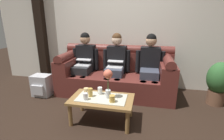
# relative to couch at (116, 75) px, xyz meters

# --- Properties ---
(ground_plane) EXTENTS (14.00, 14.00, 0.00)m
(ground_plane) POSITION_rel_couch_xyz_m (0.00, -1.17, -0.37)
(ground_plane) COLOR black
(back_wall_patterned) EXTENTS (6.00, 0.12, 2.90)m
(back_wall_patterned) POSITION_rel_couch_xyz_m (0.00, 0.53, 1.08)
(back_wall_patterned) COLOR silver
(back_wall_patterned) RESTS_ON ground_plane
(timber_pillar) EXTENTS (0.20, 0.20, 2.90)m
(timber_pillar) POSITION_rel_couch_xyz_m (-1.89, 0.41, 1.08)
(timber_pillar) COLOR black
(timber_pillar) RESTS_ON ground_plane
(couch) EXTENTS (2.28, 0.88, 0.96)m
(couch) POSITION_rel_couch_xyz_m (0.00, 0.00, 0.00)
(couch) COLOR maroon
(couch) RESTS_ON ground_plane
(person_left) EXTENTS (0.56, 0.67, 1.22)m
(person_left) POSITION_rel_couch_xyz_m (-0.67, -0.00, 0.29)
(person_left) COLOR #232326
(person_left) RESTS_ON ground_plane
(person_middle) EXTENTS (0.56, 0.67, 1.22)m
(person_middle) POSITION_rel_couch_xyz_m (0.00, -0.00, 0.29)
(person_middle) COLOR #383D4C
(person_middle) RESTS_ON ground_plane
(person_right) EXTENTS (0.56, 0.67, 1.22)m
(person_right) POSITION_rel_couch_xyz_m (0.67, -0.00, 0.29)
(person_right) COLOR #383D4C
(person_right) RESTS_ON ground_plane
(coffee_table) EXTENTS (0.92, 0.53, 0.39)m
(coffee_table) POSITION_rel_couch_xyz_m (0.00, -1.08, -0.04)
(coffee_table) COLOR olive
(coffee_table) RESTS_ON ground_plane
(flower_vase) EXTENTS (0.13, 0.13, 0.43)m
(flower_vase) POSITION_rel_couch_xyz_m (0.09, -1.07, 0.30)
(flower_vase) COLOR silver
(flower_vase) RESTS_ON coffee_table
(cup_near_left) EXTENTS (0.07, 0.07, 0.10)m
(cup_near_left) POSITION_rel_couch_xyz_m (-0.20, -1.19, 0.06)
(cup_near_left) COLOR silver
(cup_near_left) RESTS_ON coffee_table
(cup_near_right) EXTENTS (0.08, 0.08, 0.09)m
(cup_near_right) POSITION_rel_couch_xyz_m (-0.27, -0.99, 0.06)
(cup_near_right) COLOR #DBB77A
(cup_near_right) RESTS_ON coffee_table
(cup_far_center) EXTENTS (0.08, 0.08, 0.10)m
(cup_far_center) POSITION_rel_couch_xyz_m (0.18, -1.18, 0.06)
(cup_far_center) COLOR gold
(cup_far_center) RESTS_ON coffee_table
(cup_far_left) EXTENTS (0.07, 0.07, 0.11)m
(cup_far_left) POSITION_rel_couch_xyz_m (-0.05, -0.98, 0.07)
(cup_far_left) COLOR white
(cup_far_left) RESTS_ON coffee_table
(cup_far_right) EXTENTS (0.06, 0.06, 0.13)m
(cup_far_right) POSITION_rel_couch_xyz_m (-0.17, -1.08, 0.08)
(cup_far_right) COLOR gold
(cup_far_right) RESTS_ON coffee_table
(backpack_left) EXTENTS (0.35, 0.30, 0.43)m
(backpack_left) POSITION_rel_couch_xyz_m (-1.41, -0.48, -0.16)
(backpack_left) COLOR #B7B7BC
(backpack_left) RESTS_ON ground_plane
(potted_plant) EXTENTS (0.40, 0.40, 0.78)m
(potted_plant) POSITION_rel_couch_xyz_m (1.86, -0.14, 0.06)
(potted_plant) COLOR brown
(potted_plant) RESTS_ON ground_plane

